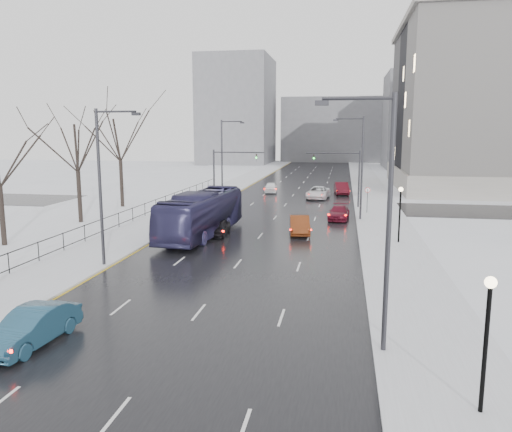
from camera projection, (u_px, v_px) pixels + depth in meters
The scene contains 29 objects.
road at pixel (295, 194), 69.58m from camera, with size 16.00×150.00×0.04m, color black.
cross_road at pixel (284, 206), 57.93m from camera, with size 130.00×10.00×0.04m, color black.
sidewalk_left at pixel (221, 192), 71.36m from camera, with size 5.00×150.00×0.16m, color silver.
sidewalk_right at pixel (371, 195), 67.78m from camera, with size 5.00×150.00×0.16m, color silver.
park_strip at pixel (158, 190), 72.99m from camera, with size 14.00×150.00×0.12m, color white.
tree_park_c at pixel (5, 246), 37.79m from camera, with size 8.05×8.05×11.50m, color black, non-canonical shape.
tree_park_d at pixel (81, 223), 47.38m from camera, with size 8.75×8.75×12.50m, color black, non-canonical shape.
tree_park_e at pixel (123, 207), 57.16m from camera, with size 9.45×9.45×13.50m, color black, non-canonical shape.
iron_fence at pixel (108, 223), 42.52m from camera, with size 0.06×70.00×1.30m.
streetlight_r_near at pixel (383, 212), 18.70m from camera, with size 2.95×0.25×10.00m.
streetlight_r_mid at pixel (360, 163), 47.83m from camera, with size 2.95×0.25×10.00m.
streetlight_l_near at pixel (103, 180), 31.20m from camera, with size 2.95×0.25×10.00m.
streetlight_l_far at pixel (224, 156), 62.27m from camera, with size 2.95×0.25×10.00m.
lamppost_r_near at pixel (487, 325), 14.78m from camera, with size 0.36×0.36×4.28m.
lamppost_r_mid at pixel (400, 206), 38.08m from camera, with size 0.36×0.36×4.28m.
mast_signal_right at pixel (350, 172), 55.99m from camera, with size 6.10×0.33×6.50m.
mast_signal_left at pixel (223, 170), 58.49m from camera, with size 6.10×0.33×6.50m.
no_uturn_sign at pixel (368, 192), 52.09m from camera, with size 0.60×0.06×2.70m.
bldg_far_right at pixel (438, 121), 116.36m from camera, with size 24.00×20.00×22.00m, color slate.
bldg_far_left at pixel (237, 111), 134.10m from camera, with size 18.00×22.00×28.00m, color slate.
bldg_far_center at pixel (336, 130), 145.06m from camera, with size 30.00×18.00×18.00m, color slate.
sedan_left_near at pixel (32, 327), 20.19m from camera, with size 1.60×4.59×1.51m, color navy.
bus at pixel (202, 214), 41.26m from camera, with size 3.10×13.25×3.69m, color #2D2A53.
sedan_center_near at pixel (218, 227), 41.51m from camera, with size 1.60×3.98×1.35m, color black.
sedan_right_near at pixel (300, 225), 42.17m from camera, with size 1.61×4.62×1.52m, color maroon.
sedan_right_cross at pixel (318, 193), 64.24m from camera, with size 2.56×5.55×1.54m, color white.
sedan_right_far at pixel (339, 213), 49.09m from camera, with size 1.89×4.66×1.35m, color maroon.
sedan_center_far at pixel (271, 187), 70.60m from camera, with size 1.71×4.26×1.45m, color white.
sedan_right_distant at pixel (342, 188), 68.59m from camera, with size 1.74×4.99×1.64m, color #470C16.
Camera 1 is at (6.67, -9.01, 8.62)m, focal length 35.00 mm.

